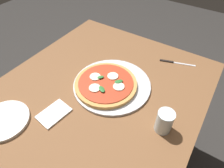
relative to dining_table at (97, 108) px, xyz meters
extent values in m
plane|color=#2D2B28|center=(0.00, 0.00, -0.63)|extent=(6.00, 6.00, 0.00)
cube|color=brown|center=(0.00, 0.00, 0.09)|extent=(1.11, 0.93, 0.04)
cube|color=brown|center=(0.47, -0.38, -0.28)|extent=(0.07, 0.07, 0.70)
cube|color=brown|center=(0.47, 0.38, -0.28)|extent=(0.07, 0.07, 0.70)
cylinder|color=silver|center=(0.09, -0.04, 0.12)|extent=(0.37, 0.37, 0.01)
cylinder|color=tan|center=(0.06, -0.02, 0.13)|extent=(0.29, 0.29, 0.02)
cylinder|color=#B7381E|center=(0.06, -0.02, 0.14)|extent=(0.26, 0.26, 0.00)
cylinder|color=#F4EACC|center=(0.11, -0.03, 0.15)|extent=(0.05, 0.05, 0.00)
cylinder|color=#F4EACC|center=(0.06, 0.04, 0.15)|extent=(0.05, 0.05, 0.00)
cylinder|color=#F4EACC|center=(0.00, 0.00, 0.15)|extent=(0.05, 0.05, 0.00)
cylinder|color=#F4EACC|center=(0.07, -0.09, 0.15)|extent=(0.05, 0.05, 0.00)
ellipsoid|color=#286B2D|center=(0.09, -0.07, 0.15)|extent=(0.05, 0.04, 0.00)
ellipsoid|color=#286B2D|center=(0.07, 0.02, 0.15)|extent=(0.04, 0.03, 0.00)
ellipsoid|color=#286B2D|center=(0.01, -0.03, 0.15)|extent=(0.04, 0.05, 0.00)
cylinder|color=white|center=(-0.33, 0.22, 0.12)|extent=(0.20, 0.20, 0.01)
cube|color=white|center=(-0.19, 0.08, 0.12)|extent=(0.14, 0.11, 0.01)
cube|color=black|center=(0.40, -0.19, 0.12)|extent=(0.03, 0.07, 0.01)
cube|color=silver|center=(0.43, -0.28, 0.11)|extent=(0.04, 0.11, 0.00)
cylinder|color=silver|center=(-0.01, -0.33, 0.16)|extent=(0.07, 0.07, 0.10)
camera|label=1|loc=(-0.47, -0.39, 0.79)|focal=31.26mm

